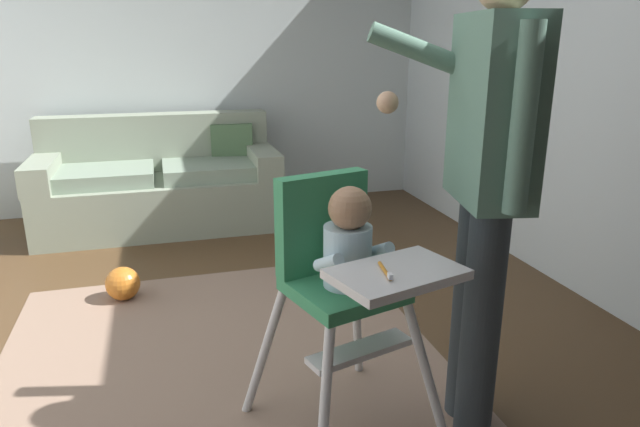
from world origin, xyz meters
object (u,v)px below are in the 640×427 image
adult_standing (486,182)px  couch (160,184)px  high_chair (344,263)px  toy_ball (123,284)px

adult_standing → couch: bearing=-57.0°
high_chair → toy_ball: size_ratio=5.04×
toy_ball → high_chair: bearing=-58.4°
high_chair → adult_standing: size_ratio=0.57×
couch → high_chair: bearing=12.5°
adult_standing → toy_ball: size_ratio=8.79×
high_chair → toy_ball: (-0.87, 1.41, -0.58)m
adult_standing → high_chair: bearing=-0.6°
adult_standing → toy_ball: (-1.34, 1.52, -0.87)m
couch → toy_ball: size_ratio=9.48×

